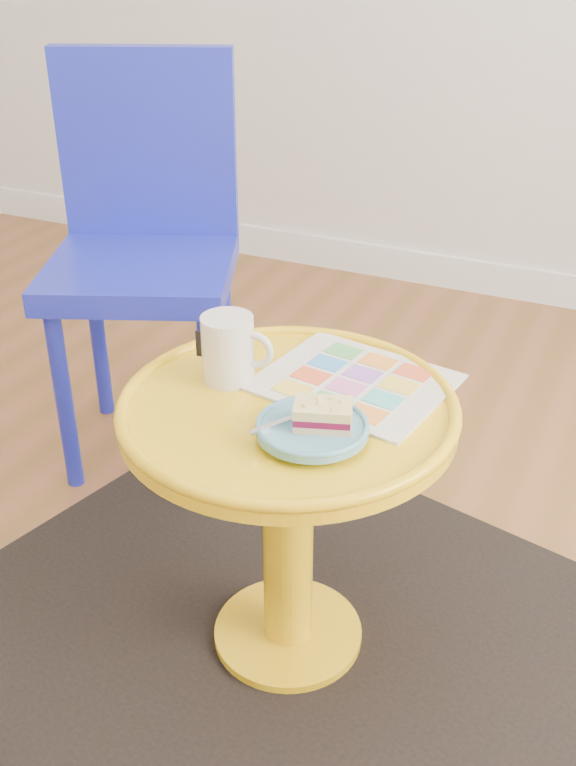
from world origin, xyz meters
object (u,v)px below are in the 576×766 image
at_px(plate, 312,429).
at_px(newspaper, 354,382).
at_px(side_table, 288,478).
at_px(mug, 229,347).
at_px(chair, 145,235).

bearing_deg(plate, newspaper, 90.41).
bearing_deg(side_table, newspaper, 55.79).
bearing_deg(newspaper, side_table, -114.36).
bearing_deg(mug, newspaper, 15.37).
height_order(chair, mug, chair).
xyz_separation_m(mug, plate, (0.20, -0.11, -0.04)).
bearing_deg(side_table, mug, 164.00).
bearing_deg(chair, side_table, -63.23).
distance_m(side_table, mug, 0.25).
xyz_separation_m(side_table, plate, (0.08, -0.08, 0.17)).
xyz_separation_m(side_table, newspaper, (0.07, 0.11, 0.15)).
bearing_deg(chair, mug, -67.69).
height_order(chair, plate, chair).
height_order(newspaper, mug, mug).
relative_size(chair, newspaper, 3.16).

